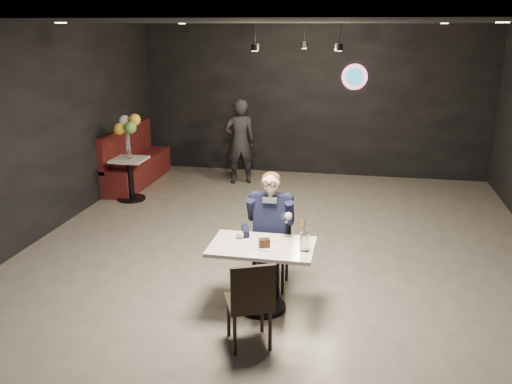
% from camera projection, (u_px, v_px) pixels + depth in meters
% --- Properties ---
extents(floor, '(9.00, 9.00, 0.00)m').
position_uv_depth(floor, '(277.00, 260.00, 7.15)').
color(floor, gray).
rests_on(floor, ground).
extents(wall_sign, '(0.50, 0.06, 0.50)m').
position_uv_depth(wall_sign, '(355.00, 77.00, 10.60)').
color(wall_sign, pink).
rests_on(wall_sign, floor).
extents(pendant_lights, '(1.40, 1.20, 0.36)m').
position_uv_depth(pendant_lights, '(300.00, 31.00, 8.17)').
color(pendant_lights, black).
rests_on(pendant_lights, floor).
extents(main_table, '(1.10, 0.70, 0.75)m').
position_uv_depth(main_table, '(262.00, 277.00, 5.83)').
color(main_table, white).
rests_on(main_table, floor).
extents(chair_far, '(0.42, 0.46, 0.92)m').
position_uv_depth(chair_far, '(271.00, 250.00, 6.32)').
color(chair_far, black).
rests_on(chair_far, floor).
extents(chair_near, '(0.57, 0.59, 0.92)m').
position_uv_depth(chair_near, '(249.00, 300.00, 5.16)').
color(chair_near, black).
rests_on(chair_near, floor).
extents(seated_man, '(0.60, 0.80, 1.44)m').
position_uv_depth(seated_man, '(271.00, 229.00, 6.24)').
color(seated_man, black).
rests_on(seated_man, floor).
extents(dessert_plate, '(0.23, 0.23, 0.01)m').
position_uv_depth(dessert_plate, '(266.00, 247.00, 5.65)').
color(dessert_plate, white).
rests_on(dessert_plate, main_table).
extents(cake_slice, '(0.14, 0.12, 0.08)m').
position_uv_depth(cake_slice, '(264.00, 243.00, 5.63)').
color(cake_slice, black).
rests_on(cake_slice, dessert_plate).
extents(mint_leaf, '(0.06, 0.04, 0.01)m').
position_uv_depth(mint_leaf, '(265.00, 240.00, 5.61)').
color(mint_leaf, '#30822A').
rests_on(mint_leaf, cake_slice).
extents(sundae_glass, '(0.09, 0.09, 0.20)m').
position_uv_depth(sundae_glass, '(304.00, 242.00, 5.54)').
color(sundae_glass, silver).
rests_on(sundae_glass, main_table).
extents(wafer_cone, '(0.08, 0.08, 0.14)m').
position_uv_depth(wafer_cone, '(303.00, 226.00, 5.55)').
color(wafer_cone, tan).
rests_on(wafer_cone, sundae_glass).
extents(booth_bench, '(0.55, 2.20, 1.10)m').
position_uv_depth(booth_bench, '(137.00, 156.00, 10.47)').
color(booth_bench, '#3F100D').
rests_on(booth_bench, floor).
extents(side_table, '(0.55, 0.55, 0.69)m').
position_uv_depth(side_table, '(131.00, 181.00, 9.53)').
color(side_table, white).
rests_on(side_table, floor).
extents(balloon_vase, '(0.10, 0.10, 0.14)m').
position_uv_depth(balloon_vase, '(129.00, 154.00, 9.39)').
color(balloon_vase, silver).
rests_on(balloon_vase, side_table).
extents(balloon_bunch, '(0.37, 0.37, 0.61)m').
position_uv_depth(balloon_bunch, '(127.00, 133.00, 9.28)').
color(balloon_bunch, yellow).
rests_on(balloon_bunch, balloon_vase).
extents(passerby, '(0.70, 0.58, 1.64)m').
position_uv_depth(passerby, '(240.00, 142.00, 10.43)').
color(passerby, black).
rests_on(passerby, floor).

